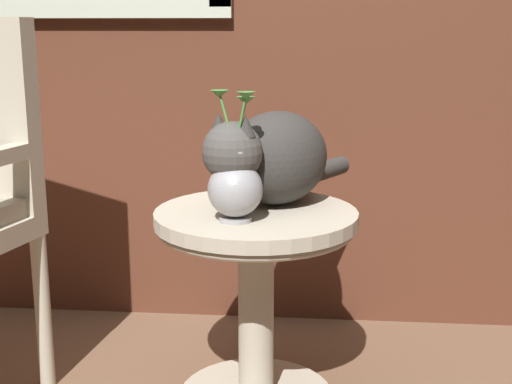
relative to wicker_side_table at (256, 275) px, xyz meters
name	(u,v)px	position (x,y,z in m)	size (l,w,h in m)	color
wicker_side_table	(256,275)	(0.00, 0.00, 0.00)	(0.53, 0.53, 0.55)	#B2A893
cat	(272,157)	(0.04, 0.07, 0.30)	(0.39, 0.55, 0.26)	#33302D
pewter_vase_with_ivy	(235,183)	(-0.04, -0.10, 0.27)	(0.13, 0.13, 0.32)	#99999E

